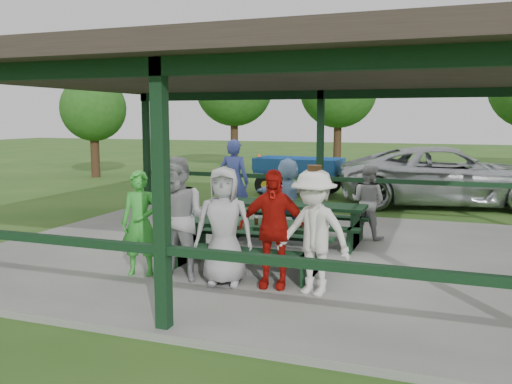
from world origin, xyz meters
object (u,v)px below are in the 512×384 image
at_px(contestant_grey_mid, 224,226).
at_px(spectator_grey, 368,202).
at_px(farm_trailer, 299,175).
at_px(picnic_table_far, 294,217).
at_px(pickup_truck, 448,176).
at_px(contestant_red, 273,229).
at_px(picnic_table_near, 247,239).
at_px(contestant_white_fedora, 314,232).
at_px(spectator_lblue, 288,196).
at_px(spectator_blue, 234,181).
at_px(contestant_grey_left, 179,219).
at_px(contestant_green, 140,223).

bearing_deg(contestant_grey_mid, spectator_grey, 53.11).
bearing_deg(farm_trailer, picnic_table_far, -72.69).
relative_size(spectator_grey, pickup_truck, 0.25).
distance_m(contestant_red, spectator_grey, 3.66).
height_order(picnic_table_near, contestant_white_fedora, contestant_white_fedora).
relative_size(picnic_table_far, farm_trailer, 0.73).
bearing_deg(spectator_grey, contestant_grey_mid, 86.01).
xyz_separation_m(contestant_red, spectator_lblue, (-0.82, 3.50, -0.06)).
distance_m(contestant_grey_mid, contestant_red, 0.70).
bearing_deg(spectator_grey, picnic_table_far, 50.76).
distance_m(contestant_white_fedora, spectator_grey, 3.69).
distance_m(picnic_table_far, spectator_grey, 1.53).
height_order(spectator_blue, pickup_truck, spectator_blue).
height_order(picnic_table_far, spectator_lblue, spectator_lblue).
height_order(contestant_grey_left, farm_trailer, contestant_grey_left).
height_order(picnic_table_far, contestant_white_fedora, contestant_white_fedora).
height_order(picnic_table_near, pickup_truck, pickup_truck).
distance_m(contestant_grey_mid, spectator_lblue, 3.63).
height_order(contestant_white_fedora, spectator_grey, contestant_white_fedora).
distance_m(contestant_grey_left, spectator_grey, 4.33).
distance_m(picnic_table_near, pickup_truck, 8.71).
height_order(contestant_grey_mid, farm_trailer, contestant_grey_mid).
height_order(spectator_lblue, pickup_truck, pickup_truck).
bearing_deg(picnic_table_far, contestant_grey_left, -107.11).
bearing_deg(picnic_table_near, contestant_red, -48.53).
bearing_deg(contestant_grey_left, spectator_grey, 66.18).
bearing_deg(contestant_grey_mid, spectator_lblue, 76.95).
xyz_separation_m(contestant_grey_mid, contestant_white_fedora, (1.30, 0.01, 0.00)).
relative_size(picnic_table_near, spectator_lblue, 1.62).
bearing_deg(picnic_table_near, contestant_green, -147.53).
bearing_deg(contestant_grey_mid, picnic_table_near, 73.67).
relative_size(contestant_red, pickup_truck, 0.28).
distance_m(spectator_lblue, spectator_blue, 1.58).
xyz_separation_m(contestant_grey_left, contestant_red, (1.37, 0.17, -0.07)).
bearing_deg(spectator_blue, contestant_green, 93.89).
height_order(picnic_table_far, contestant_grey_left, contestant_grey_left).
height_order(contestant_grey_mid, spectator_lblue, contestant_grey_mid).
height_order(pickup_truck, farm_trailer, pickup_truck).
bearing_deg(contestant_white_fedora, spectator_blue, 139.76).
bearing_deg(contestant_grey_mid, pickup_truck, 57.13).
bearing_deg(pickup_truck, farm_trailer, 70.27).
height_order(contestant_grey_left, contestant_red, contestant_grey_left).
height_order(contestant_green, pickup_truck, contestant_green).
relative_size(contestant_white_fedora, pickup_truck, 0.29).
xyz_separation_m(picnic_table_near, spectator_lblue, (-0.15, 2.75, 0.30)).
bearing_deg(contestant_white_fedora, spectator_grey, 102.81).
bearing_deg(contestant_white_fedora, contestant_red, -175.06).
xyz_separation_m(picnic_table_near, spectator_blue, (-1.60, 3.37, 0.47)).
distance_m(contestant_green, pickup_truck, 10.04).
distance_m(spectator_grey, farm_trailer, 6.82).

